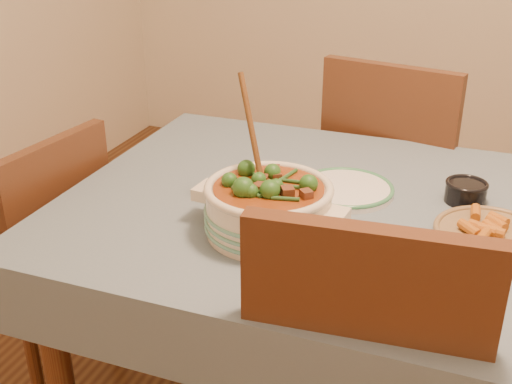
# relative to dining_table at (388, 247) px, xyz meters

# --- Properties ---
(dining_table) EXTENTS (1.68, 1.08, 0.76)m
(dining_table) POSITION_rel_dining_table_xyz_m (0.00, 0.00, 0.00)
(dining_table) COLOR brown
(dining_table) RESTS_ON floor
(stew_casserole) EXTENTS (0.38, 0.32, 0.35)m
(stew_casserole) POSITION_rel_dining_table_xyz_m (-0.26, -0.19, 0.17)
(stew_casserole) COLOR beige
(stew_casserole) RESTS_ON dining_table
(white_plate) EXTENTS (0.33, 0.33, 0.02)m
(white_plate) POSITION_rel_dining_table_xyz_m (-0.14, 0.09, 0.10)
(white_plate) COLOR white
(white_plate) RESTS_ON dining_table
(condiment_bowl) EXTENTS (0.11, 0.11, 0.06)m
(condiment_bowl) POSITION_rel_dining_table_xyz_m (0.16, 0.14, 0.12)
(condiment_bowl) COLOR black
(condiment_bowl) RESTS_ON dining_table
(fried_plate) EXTENTS (0.28, 0.28, 0.04)m
(fried_plate) POSITION_rel_dining_table_xyz_m (0.24, -0.04, 0.11)
(fried_plate) COLOR #967753
(fried_plate) RESTS_ON dining_table
(chair_far) EXTENTS (0.54, 0.54, 0.99)m
(chair_far) POSITION_rel_dining_table_xyz_m (-0.09, 0.69, -0.10)
(chair_far) COLOR #562F1A
(chair_far) RESTS_ON floor
(chair_left) EXTENTS (0.45, 0.45, 0.87)m
(chair_left) POSITION_rel_dining_table_xyz_m (-1.02, -0.10, -0.17)
(chair_left) COLOR #562F1A
(chair_left) RESTS_ON floor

